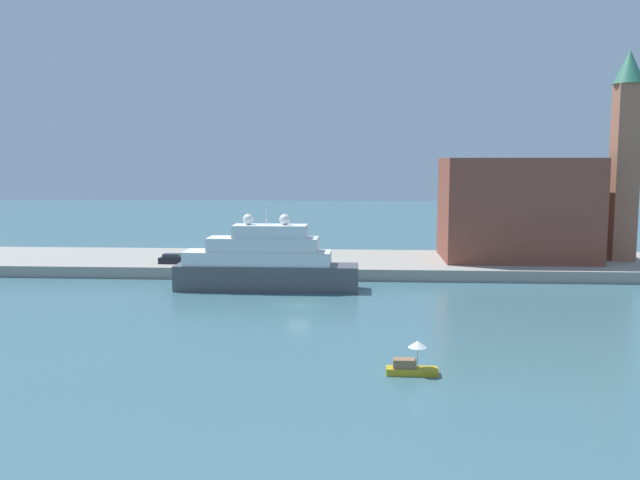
# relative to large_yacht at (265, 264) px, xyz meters

# --- Properties ---
(ground) EXTENTS (400.00, 400.00, 0.00)m
(ground) POSITION_rel_large_yacht_xyz_m (5.17, -9.43, -3.29)
(ground) COLOR #3D6670
(quay_dock) EXTENTS (110.00, 20.69, 1.61)m
(quay_dock) POSITION_rel_large_yacht_xyz_m (5.17, 16.92, -2.49)
(quay_dock) COLOR gray
(quay_dock) RESTS_ON ground
(large_yacht) EXTENTS (23.02, 4.86, 10.85)m
(large_yacht) POSITION_rel_large_yacht_xyz_m (0.00, 0.00, 0.00)
(large_yacht) COLOR #4C4C51
(large_yacht) RESTS_ON ground
(small_motorboat) EXTENTS (3.92, 1.44, 2.64)m
(small_motorboat) POSITION_rel_large_yacht_xyz_m (16.05, -33.32, -2.41)
(small_motorboat) COLOR #B7991E
(small_motorboat) RESTS_ON ground
(harbor_building) EXTENTS (21.74, 14.22, 15.01)m
(harbor_building) POSITION_rel_large_yacht_xyz_m (35.14, 18.12, 5.82)
(harbor_building) COLOR brown
(harbor_building) RESTS_ON quay_dock
(bell_tower) EXTENTS (4.41, 4.41, 30.36)m
(bell_tower) POSITION_rel_large_yacht_xyz_m (50.38, 17.92, 14.75)
(bell_tower) COLOR #9E664C
(bell_tower) RESTS_ON quay_dock
(parked_car) EXTENTS (4.00, 1.65, 1.40)m
(parked_car) POSITION_rel_large_yacht_xyz_m (-14.74, 10.51, -1.08)
(parked_car) COLOR black
(parked_car) RESTS_ON quay_dock
(person_figure) EXTENTS (0.36, 0.36, 1.72)m
(person_figure) POSITION_rel_large_yacht_xyz_m (-11.16, 10.84, -0.89)
(person_figure) COLOR maroon
(person_figure) RESTS_ON quay_dock
(mooring_bollard) EXTENTS (0.55, 0.55, 0.80)m
(mooring_bollard) POSITION_rel_large_yacht_xyz_m (6.05, 8.19, -1.28)
(mooring_bollard) COLOR black
(mooring_bollard) RESTS_ON quay_dock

